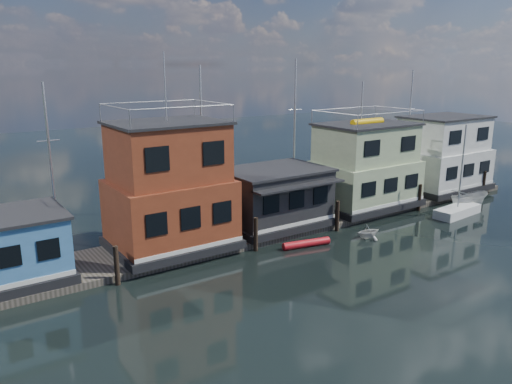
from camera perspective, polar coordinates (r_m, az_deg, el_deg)
ground at (r=28.40m, az=17.63°, el=-10.31°), size 160.00×160.00×0.00m
dock at (r=36.32m, az=2.72°, el=-3.82°), size 48.00×5.00×0.40m
houseboat_blue at (r=29.21m, az=-26.96°, el=-5.88°), size 6.40×4.90×3.66m
houseboat_red at (r=31.06m, az=-9.85°, el=0.32°), size 7.40×5.90×11.86m
houseboat_dark at (r=35.38m, az=2.13°, el=-0.56°), size 7.40×6.10×4.06m
houseboat_green at (r=40.99m, az=12.34°, el=2.81°), size 8.40×5.90×7.03m
houseboat_white at (r=48.64m, az=20.53°, el=4.00°), size 8.40×5.90×6.66m
pilings at (r=33.75m, az=5.14°, el=-3.69°), size 42.28×0.28×2.20m
background_masts at (r=42.58m, az=3.09°, el=6.28°), size 36.40×0.16×12.00m
red_kayak at (r=32.76m, az=5.78°, el=-5.86°), size 3.34×1.14×0.48m
day_sailer at (r=42.23m, az=22.02°, el=-1.96°), size 4.63×1.87×7.13m
motorboat at (r=44.59m, az=23.16°, el=-0.90°), size 3.73×2.21×1.36m
dinghy_white at (r=34.98m, az=12.69°, el=-4.41°), size 2.03×1.82×0.96m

